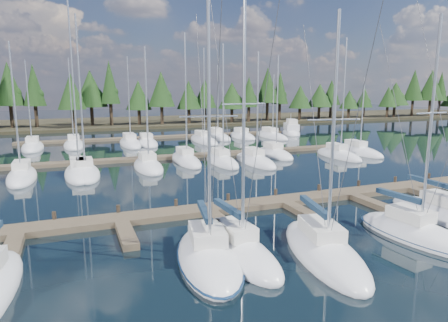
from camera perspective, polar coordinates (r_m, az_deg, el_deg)
name	(u,v)px	position (r m, az deg, el deg)	size (l,w,h in m)	color
ground	(225,172)	(41.40, 0.10, -1.64)	(260.00, 260.00, 0.00)	black
far_shore	(135,122)	(99.16, -12.63, 5.42)	(220.00, 30.00, 0.60)	#2D2819
main_dock	(286,203)	(30.27, 8.86, -5.96)	(44.00, 6.13, 0.90)	brown
back_docks	(177,145)	(59.75, -6.73, 2.26)	(50.00, 21.80, 0.40)	brown
front_sailboat_1	(209,257)	(20.79, -2.21, -13.50)	(4.58, 8.75, 13.43)	silver
front_sailboat_2	(239,251)	(21.41, 2.13, -12.67)	(3.09, 7.85, 14.42)	silver
front_sailboat_3	(323,251)	(22.07, 14.01, -12.34)	(4.84, 9.46, 13.06)	silver
front_sailboat_4	(414,233)	(26.31, 25.52, -9.27)	(3.73, 8.13, 13.33)	silver
back_sailboat_rows	(187,150)	(54.95, -5.29, 1.64)	(43.47, 33.54, 17.52)	silver
motor_yacht_right	(291,131)	(76.58, 9.58, 4.23)	(6.18, 9.58, 4.55)	silver
tree_line	(130,93)	(88.83, -13.25, 9.46)	(185.24, 11.78, 13.63)	black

